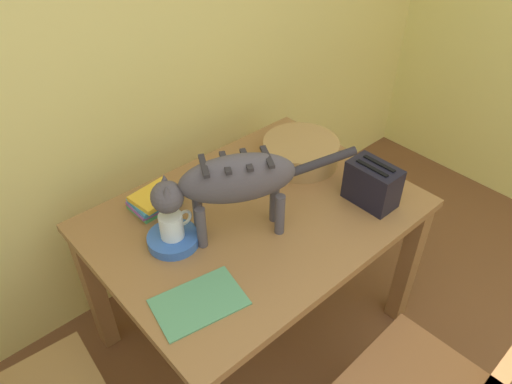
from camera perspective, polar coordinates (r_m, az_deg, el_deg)
wall_rear at (r=2.03m, az=-16.34°, el=16.88°), size 4.60×0.11×2.50m
dining_table at (r=1.93m, az=0.00°, el=-4.39°), size 1.22×0.90×0.73m
cat at (r=1.63m, az=-2.98°, el=1.11°), size 0.66×0.38×0.34m
saucer_bowl at (r=1.76m, az=-9.78°, el=-5.54°), size 0.19×0.19×0.04m
coffee_mug at (r=1.71m, az=-9.91°, el=-3.89°), size 0.13×0.08×0.09m
magazine at (r=1.57m, az=-6.78°, el=-12.86°), size 0.31×0.23×0.01m
book_stack at (r=1.92m, az=-11.88°, el=-0.91°), size 0.20×0.16×0.06m
wicker_basket at (r=2.12m, az=5.33°, el=4.82°), size 0.33×0.33×0.11m
toaster at (r=1.92m, az=13.64°, el=0.91°), size 0.12×0.20×0.18m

